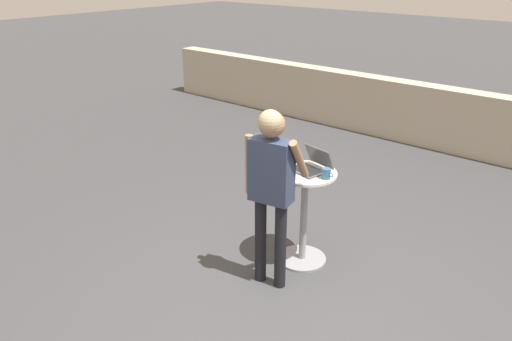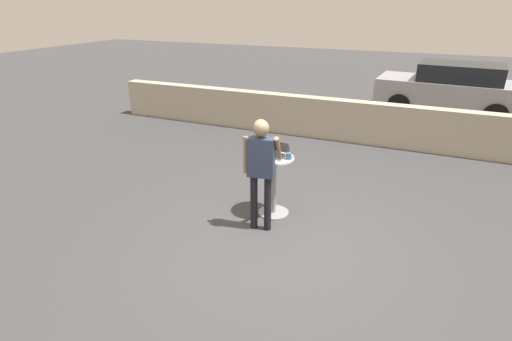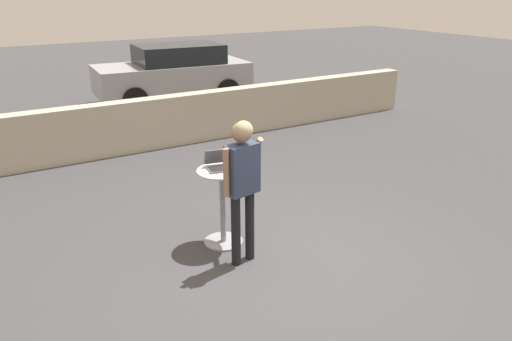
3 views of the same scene
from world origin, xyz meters
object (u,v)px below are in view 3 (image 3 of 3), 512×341
at_px(laptop, 220,164).
at_px(parked_car_near_street, 174,72).
at_px(standing_person, 242,174).
at_px(coffee_mug, 239,163).
at_px(cafe_table, 223,202).

bearing_deg(laptop, parked_car_near_street, 71.41).
bearing_deg(standing_person, laptop, 87.89).
bearing_deg(coffee_mug, laptop, 160.52).
xyz_separation_m(laptop, parked_car_near_street, (2.65, 7.88, -0.25)).
relative_size(cafe_table, laptop, 2.56).
height_order(cafe_table, parked_car_near_street, parked_car_near_street).
height_order(cafe_table, laptop, laptop).
distance_m(coffee_mug, standing_person, 0.58).
distance_m(laptop, standing_person, 0.60).
height_order(cafe_table, standing_person, standing_person).
xyz_separation_m(laptop, standing_person, (-0.02, -0.60, 0.07)).
bearing_deg(parked_car_near_street, coffee_mug, -106.95).
bearing_deg(laptop, standing_person, -92.11).
bearing_deg(standing_person, parked_car_near_street, 72.50).
xyz_separation_m(coffee_mug, standing_person, (-0.25, -0.52, 0.07)).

